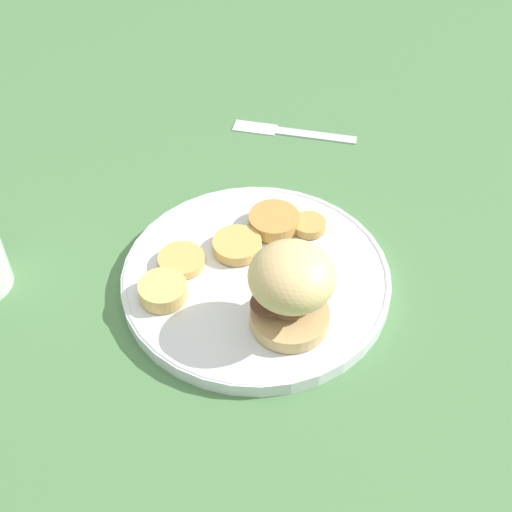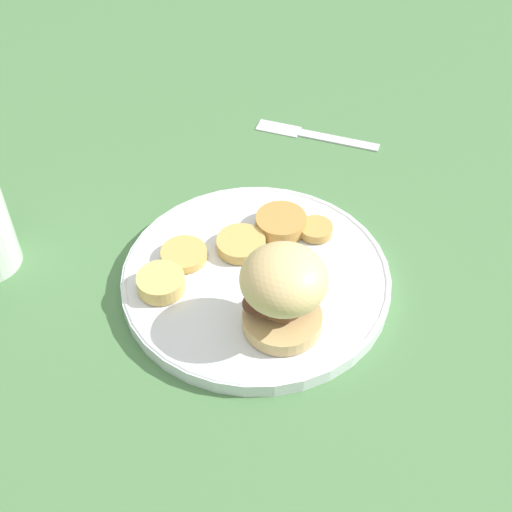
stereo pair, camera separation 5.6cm
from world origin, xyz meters
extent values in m
plane|color=#4C7A47|center=(0.00, 0.00, 0.00)|extent=(4.00, 4.00, 0.00)
cylinder|color=white|center=(0.00, 0.00, 0.01)|extent=(0.28, 0.28, 0.02)
torus|color=white|center=(0.00, 0.00, 0.01)|extent=(0.28, 0.28, 0.01)
cylinder|color=tan|center=(0.03, -0.07, 0.03)|extent=(0.08, 0.08, 0.01)
ellipsoid|color=brown|center=(0.04, -0.05, 0.04)|extent=(0.04, 0.04, 0.02)
ellipsoid|color=brown|center=(0.05, -0.05, 0.04)|extent=(0.05, 0.05, 0.01)
ellipsoid|color=#563323|center=(0.01, -0.06, 0.05)|extent=(0.06, 0.05, 0.01)
ellipsoid|color=brown|center=(0.03, -0.07, 0.04)|extent=(0.04, 0.04, 0.02)
ellipsoid|color=#E5C17F|center=(0.03, -0.07, 0.08)|extent=(0.08, 0.08, 0.06)
cylinder|color=tan|center=(0.06, 0.06, 0.02)|extent=(0.04, 0.04, 0.01)
cylinder|color=tan|center=(-0.08, 0.02, 0.02)|extent=(0.05, 0.05, 0.01)
cylinder|color=tan|center=(-0.02, 0.04, 0.02)|extent=(0.05, 0.05, 0.01)
cylinder|color=#BC8942|center=(0.02, 0.07, 0.03)|extent=(0.06, 0.06, 0.02)
cylinder|color=#DBB766|center=(-0.09, -0.03, 0.03)|extent=(0.05, 0.05, 0.02)
cube|color=silver|center=(0.09, 0.26, 0.00)|extent=(0.11, 0.04, 0.00)
cube|color=silver|center=(0.01, 0.28, 0.00)|extent=(0.06, 0.04, 0.00)
camera|label=1|loc=(-0.02, -0.50, 0.56)|focal=50.00mm
camera|label=2|loc=(0.04, -0.50, 0.56)|focal=50.00mm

